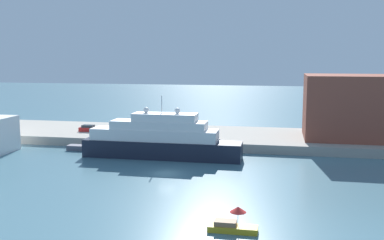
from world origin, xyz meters
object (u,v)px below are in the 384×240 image
Objects in this scene: person_figure at (107,130)px; large_yacht at (160,140)px; harbor_building at (364,107)px; mooring_bollard at (219,141)px; work_barge at (80,148)px; parked_car at (89,129)px; small_motorboat at (233,224)px.

large_yacht is at bearing -38.57° from person_figure.
harbor_building is 33.96× the size of mooring_bollard.
large_yacht is 11.68m from mooring_bollard.
parked_car reaches higher than work_barge.
large_yacht reaches higher than person_figure.
small_motorboat is at bearing -46.30° from work_barge.
harbor_building is (51.82, 13.05, 7.25)m from work_barge.
harbor_building is at bearing 2.44° from parked_car.
parked_car is (-3.01, 10.71, 1.78)m from work_barge.
parked_car is at bearing 128.37° from small_motorboat.
small_motorboat is at bearing -62.56° from large_yacht.
large_yacht is 39.42m from harbor_building.
mooring_bollard reaches higher than work_barge.
small_motorboat reaches higher than work_barge.
harbor_building reaches higher than small_motorboat.
large_yacht reaches higher than small_motorboat.
person_figure is 23.86m from mooring_bollard.
parked_car is at bearing -177.56° from harbor_building.
large_yacht is at bearing -35.72° from parked_car.
work_barge is 8.74m from person_figure.
small_motorboat is 50.96m from harbor_building.
work_barge is at bearing -74.29° from parked_car.
person_figure is (-14.23, 11.35, -0.60)m from large_yacht.
parked_car is 29.17m from mooring_bollard.
work_barge is (-16.14, 3.06, -2.63)m from large_yacht.
large_yacht is 18.21m from person_figure.
person_figure is at bearing 77.03° from work_barge.
large_yacht is 34.17m from small_motorboat.
mooring_bollard is at bearing 8.98° from work_barge.
large_yacht is 23.60m from parked_car.
harbor_building reaches higher than parked_car.
small_motorboat is at bearing -54.26° from person_figure.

